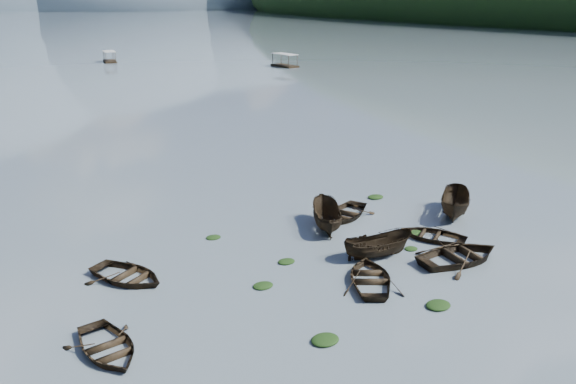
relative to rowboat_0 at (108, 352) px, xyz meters
name	(u,v)px	position (x,y,z in m)	size (l,w,h in m)	color
ground_plane	(404,304)	(13.32, -2.64, 0.00)	(2400.00, 2400.00, 0.00)	slate
haze_mtn_c	(96,8)	(153.32, 897.36, 0.00)	(520.00, 520.00, 260.00)	#475666
haze_mtn_d	(210,7)	(333.32, 897.36, 0.00)	(520.00, 520.00, 220.00)	#475666
rowboat_0	(108,352)	(0.00, 0.00, 0.00)	(2.96, 4.15, 0.86)	black
rowboat_1	(370,282)	(13.17, -0.09, 0.00)	(3.13, 4.38, 0.91)	black
rowboat_2	(377,257)	(15.29, 2.22, 0.00)	(1.58, 4.19, 1.62)	black
rowboat_3	(432,238)	(19.79, 2.74, 0.00)	(2.87, 4.02, 0.83)	black
rowboat_4	(460,261)	(19.03, -0.37, 0.00)	(3.64, 5.10, 1.06)	black
rowboat_5	(454,215)	(23.75, 5.03, 0.00)	(1.88, 5.00, 1.93)	black
rowboat_6	(128,280)	(2.14, 6.00, 0.00)	(3.16, 4.42, 0.92)	black
rowboat_7	(345,217)	(17.05, 8.22, 0.00)	(3.18, 4.46, 0.92)	black
rowboat_8	(326,228)	(14.92, 7.16, 0.00)	(1.73, 4.60, 1.78)	black
weed_clump_0	(325,341)	(8.36, -3.53, 0.00)	(1.26, 1.03, 0.27)	black
weed_clump_1	(286,262)	(10.39, 3.95, 0.00)	(0.98, 0.79, 0.22)	black
weed_clump_2	(438,307)	(14.60, -3.58, 0.00)	(1.26, 1.01, 0.27)	black
weed_clump_3	(411,249)	(17.62, 2.10, 0.00)	(0.81, 0.69, 0.18)	black
weed_clump_4	(415,234)	(19.25, 3.74, 0.00)	(1.17, 0.93, 0.24)	black
weed_clump_5	(263,287)	(8.06, 2.05, 0.00)	(1.06, 0.86, 0.23)	black
weed_clump_6	(213,238)	(7.98, 8.99, 0.00)	(0.92, 0.77, 0.19)	black
weed_clump_7	(376,198)	(21.08, 10.33, 0.00)	(1.21, 0.97, 0.26)	black
pontoon_centre	(110,62)	(22.17, 114.38, 0.00)	(2.56, 6.13, 2.35)	black
pontoon_right	(285,67)	(53.49, 87.57, 0.00)	(2.81, 6.74, 2.58)	black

